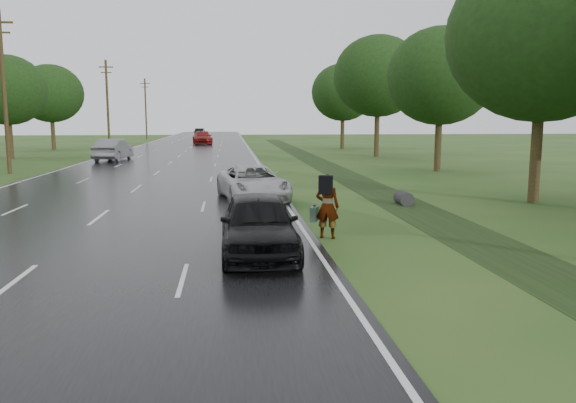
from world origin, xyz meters
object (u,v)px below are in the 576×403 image
(pedestrian, at_px, (326,205))
(silver_sedan, at_px, (113,150))
(dark_sedan, at_px, (258,224))
(white_pickup, at_px, (253,183))

(pedestrian, height_order, silver_sedan, pedestrian)
(pedestrian, xyz_separation_m, silver_sedan, (-12.11, 31.17, -0.03))
(silver_sedan, bearing_deg, dark_sedan, 113.03)
(dark_sedan, xyz_separation_m, silver_sedan, (-10.04, 33.13, 0.10))
(white_pickup, height_order, dark_sedan, dark_sedan)
(pedestrian, relative_size, dark_sedan, 0.40)
(pedestrian, xyz_separation_m, dark_sedan, (-2.06, -1.95, -0.13))
(white_pickup, relative_size, silver_sedan, 0.97)
(pedestrian, bearing_deg, dark_sedan, 64.51)
(pedestrian, relative_size, white_pickup, 0.36)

